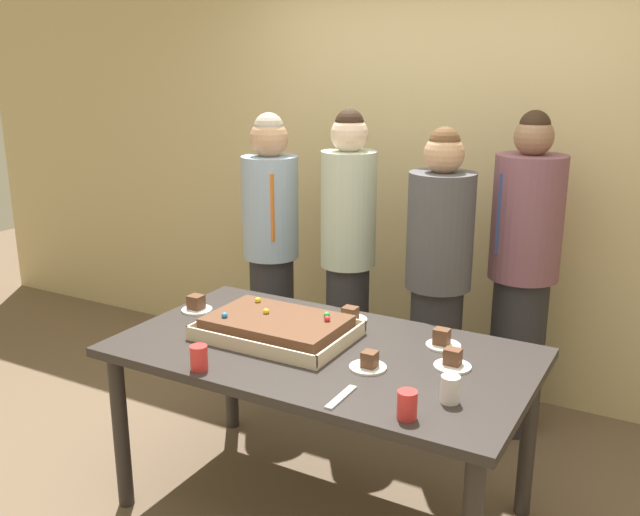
% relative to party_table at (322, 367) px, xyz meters
% --- Properties ---
extents(ground_plane, '(12.00, 12.00, 0.00)m').
position_rel_party_table_xyz_m(ground_plane, '(0.00, 0.00, -0.70)').
color(ground_plane, brown).
extents(interior_back_panel, '(8.00, 0.12, 3.00)m').
position_rel_party_table_xyz_m(interior_back_panel, '(0.00, 1.60, 0.80)').
color(interior_back_panel, '#CCB784').
rests_on(interior_back_panel, ground_plane).
extents(party_table, '(1.77, 0.98, 0.79)m').
position_rel_party_table_xyz_m(party_table, '(0.00, 0.00, 0.00)').
color(party_table, '#2D2826').
rests_on(party_table, ground_plane).
extents(sheet_cake, '(0.66, 0.45, 0.12)m').
position_rel_party_table_xyz_m(sheet_cake, '(-0.24, 0.02, 0.13)').
color(sheet_cake, beige).
rests_on(sheet_cake, party_table).
extents(plated_slice_near_left, '(0.15, 0.15, 0.08)m').
position_rel_party_table_xyz_m(plated_slice_near_left, '(-0.77, 0.11, 0.12)').
color(plated_slice_near_left, white).
rests_on(plated_slice_near_left, party_table).
extents(plated_slice_near_right, '(0.15, 0.15, 0.07)m').
position_rel_party_table_xyz_m(plated_slice_near_right, '(-0.04, 0.35, 0.11)').
color(plated_slice_near_right, white).
rests_on(plated_slice_near_right, party_table).
extents(plated_slice_far_left, '(0.15, 0.15, 0.08)m').
position_rel_party_table_xyz_m(plated_slice_far_left, '(0.55, 0.09, 0.11)').
color(plated_slice_far_left, white).
rests_on(plated_slice_far_left, party_table).
extents(plated_slice_far_right, '(0.15, 0.15, 0.07)m').
position_rel_party_table_xyz_m(plated_slice_far_right, '(0.26, -0.09, 0.11)').
color(plated_slice_far_right, white).
rests_on(plated_slice_far_right, party_table).
extents(plated_slice_center_front, '(0.15, 0.15, 0.08)m').
position_rel_party_table_xyz_m(plated_slice_center_front, '(0.44, 0.27, 0.11)').
color(plated_slice_center_front, white).
rests_on(plated_slice_center_front, party_table).
extents(drink_cup_nearest, '(0.07, 0.07, 0.10)m').
position_rel_party_table_xyz_m(drink_cup_nearest, '(0.55, -0.39, 0.14)').
color(drink_cup_nearest, red).
rests_on(drink_cup_nearest, party_table).
extents(drink_cup_middle, '(0.07, 0.07, 0.10)m').
position_rel_party_table_xyz_m(drink_cup_middle, '(0.64, -0.20, 0.14)').
color(drink_cup_middle, white).
rests_on(drink_cup_middle, party_table).
extents(drink_cup_far_end, '(0.07, 0.07, 0.10)m').
position_rel_party_table_xyz_m(drink_cup_far_end, '(-0.32, -0.42, 0.14)').
color(drink_cup_far_end, red).
rests_on(drink_cup_far_end, party_table).
extents(cake_server_utensil, '(0.03, 0.20, 0.01)m').
position_rel_party_table_xyz_m(cake_server_utensil, '(0.28, -0.37, 0.09)').
color(cake_server_utensil, silver).
rests_on(cake_server_utensil, party_table).
extents(person_serving_front, '(0.30, 0.30, 1.73)m').
position_rel_party_table_xyz_m(person_serving_front, '(-0.35, 0.92, 0.21)').
color(person_serving_front, '#28282D').
rests_on(person_serving_front, ground_plane).
extents(person_green_shirt_behind, '(0.33, 0.33, 1.69)m').
position_rel_party_table_xyz_m(person_green_shirt_behind, '(-0.86, 0.92, 0.19)').
color(person_green_shirt_behind, '#28282D').
rests_on(person_green_shirt_behind, ground_plane).
extents(person_striped_tie_right, '(0.34, 0.34, 1.66)m').
position_rel_party_table_xyz_m(person_striped_tie_right, '(0.19, 0.90, 0.16)').
color(person_striped_tie_right, '#28282D').
rests_on(person_striped_tie_right, ground_plane).
extents(person_far_right_suit, '(0.36, 0.36, 1.74)m').
position_rel_party_table_xyz_m(person_far_right_suit, '(0.56, 1.16, 0.20)').
color(person_far_right_suit, '#28282D').
rests_on(person_far_right_suit, ground_plane).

